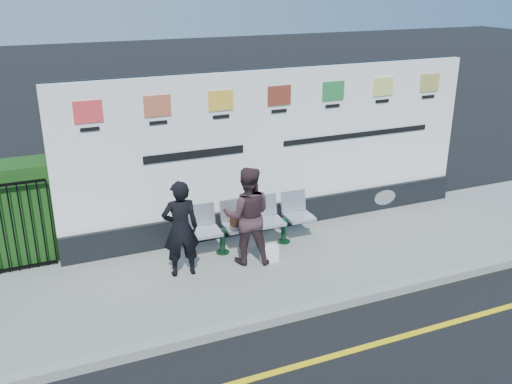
{
  "coord_description": "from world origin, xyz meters",
  "views": [
    {
      "loc": [
        -3.81,
        -5.3,
        4.65
      ],
      "look_at": [
        -0.3,
        2.93,
        1.25
      ],
      "focal_mm": 40.0,
      "sensor_mm": 36.0,
      "label": 1
    }
  ],
  "objects_px": {
    "woman_left": "(181,229)",
    "woman_right": "(248,216)",
    "bench": "(254,235)",
    "billboard": "(276,161)"
  },
  "relations": [
    {
      "from": "billboard",
      "to": "woman_right",
      "type": "xyz_separation_m",
      "value": [
        -1.06,
        -1.16,
        -0.46
      ]
    },
    {
      "from": "bench",
      "to": "woman_right",
      "type": "height_order",
      "value": "woman_right"
    },
    {
      "from": "woman_left",
      "to": "woman_right",
      "type": "height_order",
      "value": "woman_right"
    },
    {
      "from": "billboard",
      "to": "woman_right",
      "type": "distance_m",
      "value": 1.63
    },
    {
      "from": "bench",
      "to": "woman_right",
      "type": "relative_size",
      "value": 1.33
    },
    {
      "from": "billboard",
      "to": "bench",
      "type": "relative_size",
      "value": 3.58
    },
    {
      "from": "bench",
      "to": "woman_left",
      "type": "xyz_separation_m",
      "value": [
        -1.44,
        -0.44,
        0.56
      ]
    },
    {
      "from": "billboard",
      "to": "woman_right",
      "type": "bearing_deg",
      "value": -132.44
    },
    {
      "from": "woman_left",
      "to": "woman_right",
      "type": "bearing_deg",
      "value": -175.24
    },
    {
      "from": "woman_left",
      "to": "billboard",
      "type": "bearing_deg",
      "value": -147.5
    }
  ]
}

